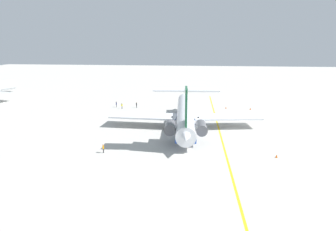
{
  "coord_description": "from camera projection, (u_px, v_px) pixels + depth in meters",
  "views": [
    {
      "loc": [
        -73.67,
        9.95,
        19.79
      ],
      "look_at": [
        -4.83,
        17.32,
        2.73
      ],
      "focal_mm": 32.67,
      "sensor_mm": 36.0,
      "label": 1
    }
  ],
  "objects": [
    {
      "name": "ground",
      "position": [
        240.0,
        123.0,
        74.83
      ],
      "size": [
        347.6,
        347.6,
        0.0
      ],
      "primitive_type": "plane",
      "color": "#B7B5AD"
    },
    {
      "name": "main_jetliner",
      "position": [
        185.0,
        115.0,
        69.71
      ],
      "size": [
        39.9,
        35.4,
        11.62
      ],
      "rotation": [
        0.0,
        0.0,
        0.06
      ],
      "color": "silver",
      "rests_on": "ground"
    },
    {
      "name": "ground_crew_near_nose",
      "position": [
        116.0,
        104.0,
        92.75
      ],
      "size": [
        0.44,
        0.28,
        1.74
      ],
      "rotation": [
        0.0,
        0.0,
        1.49
      ],
      "color": "black",
      "rests_on": "ground"
    },
    {
      "name": "ground_crew_near_tail",
      "position": [
        137.0,
        104.0,
        92.0
      ],
      "size": [
        0.3,
        0.37,
        1.76
      ],
      "rotation": [
        0.0,
        0.0,
        2.49
      ],
      "color": "black",
      "rests_on": "ground"
    },
    {
      "name": "ground_crew_portside",
      "position": [
        122.0,
        105.0,
        90.45
      ],
      "size": [
        0.27,
        0.42,
        1.69
      ],
      "rotation": [
        0.0,
        0.0,
        3.39
      ],
      "color": "black",
      "rests_on": "ground"
    },
    {
      "name": "ground_crew_starboard",
      "position": [
        103.0,
        147.0,
        54.98
      ],
      "size": [
        0.42,
        0.27,
        1.68
      ],
      "rotation": [
        0.0,
        0.0,
        4.56
      ],
      "color": "black",
      "rests_on": "ground"
    },
    {
      "name": "safety_cone_nose",
      "position": [
        277.0,
        156.0,
        52.98
      ],
      "size": [
        0.4,
        0.4,
        0.55
      ],
      "primitive_type": "cone",
      "color": "#EA590F",
      "rests_on": "ground"
    },
    {
      "name": "safety_cone_wingtip",
      "position": [
        226.0,
        108.0,
        91.18
      ],
      "size": [
        0.4,
        0.4,
        0.55
      ],
      "primitive_type": "cone",
      "color": "#EA590F",
      "rests_on": "ground"
    },
    {
      "name": "safety_cone_tail",
      "position": [
        250.0,
        109.0,
        89.63
      ],
      "size": [
        0.4,
        0.4,
        0.55
      ],
      "primitive_type": "cone",
      "color": "#EA590F",
      "rests_on": "ground"
    },
    {
      "name": "taxiway_centreline",
      "position": [
        219.0,
        128.0,
        70.75
      ],
      "size": [
        83.19,
        2.31,
        0.01
      ],
      "primitive_type": "cube",
      "rotation": [
        0.0,
        0.0,
        0.02
      ],
      "color": "gold",
      "rests_on": "ground"
    }
  ]
}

